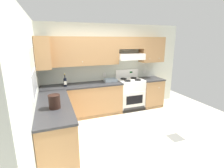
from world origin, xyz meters
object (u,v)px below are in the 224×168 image
at_px(bucket, 54,101).
at_px(stove, 130,94).
at_px(wine_bottle, 65,82).
at_px(bowl, 110,81).

bearing_deg(bucket, stove, 33.53).
relative_size(wine_bottle, bowl, 0.94).
relative_size(bowl, bucket, 1.44).
bearing_deg(bucket, wine_bottle, 77.61).
distance_m(bowl, bucket, 2.23).
relative_size(stove, wine_bottle, 3.56).
height_order(stove, wine_bottle, wine_bottle).
xyz_separation_m(stove, bucket, (-2.24, -1.48, 0.56)).
relative_size(stove, bowl, 3.34).
xyz_separation_m(wine_bottle, bucket, (-0.32, -1.44, -0.00)).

